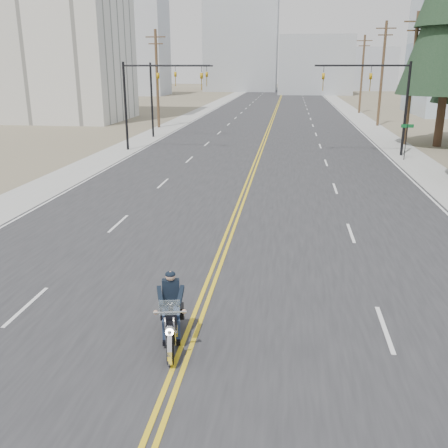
% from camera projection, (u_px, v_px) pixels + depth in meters
% --- Properties ---
extents(ground_plane, '(400.00, 400.00, 0.00)m').
position_uv_depth(ground_plane, '(162.00, 413.00, 9.94)').
color(ground_plane, '#776D56').
rests_on(ground_plane, ground).
extents(road, '(20.00, 200.00, 0.01)m').
position_uv_depth(road, '(275.00, 112.00, 76.13)').
color(road, '#303033').
rests_on(road, ground).
extents(sidewalk_left, '(3.00, 200.00, 0.01)m').
position_uv_depth(sidewalk_left, '(201.00, 111.00, 77.55)').
color(sidewalk_left, '#A5A5A0').
rests_on(sidewalk_left, ground).
extents(sidewalk_right, '(3.00, 200.00, 0.01)m').
position_uv_depth(sidewalk_right, '(352.00, 113.00, 74.71)').
color(sidewalk_right, '#A5A5A0').
rests_on(sidewalk_right, ground).
extents(traffic_mast_left, '(7.10, 0.26, 7.00)m').
position_uv_depth(traffic_mast_left, '(149.00, 89.00, 39.82)').
color(traffic_mast_left, black).
rests_on(traffic_mast_left, ground).
extents(traffic_mast_right, '(7.10, 0.26, 7.00)m').
position_uv_depth(traffic_mast_right, '(380.00, 90.00, 37.61)').
color(traffic_mast_right, black).
rests_on(traffic_mast_right, ground).
extents(traffic_mast_far, '(6.10, 0.26, 7.00)m').
position_uv_depth(traffic_mast_far, '(168.00, 86.00, 47.45)').
color(traffic_mast_far, black).
rests_on(traffic_mast_far, ground).
extents(street_sign, '(0.90, 0.06, 2.62)m').
position_uv_depth(street_sign, '(406.00, 136.00, 36.43)').
color(street_sign, black).
rests_on(street_sign, ground).
extents(utility_pole_c, '(2.20, 0.30, 11.00)m').
position_uv_depth(utility_pole_c, '(412.00, 78.00, 42.60)').
color(utility_pole_c, brown).
rests_on(utility_pole_c, ground).
extents(utility_pole_d, '(2.20, 0.30, 11.50)m').
position_uv_depth(utility_pole_d, '(382.00, 73.00, 56.71)').
color(utility_pole_d, brown).
rests_on(utility_pole_d, ground).
extents(utility_pole_e, '(2.20, 0.30, 11.00)m').
position_uv_depth(utility_pole_e, '(362.00, 73.00, 72.86)').
color(utility_pole_e, brown).
rests_on(utility_pole_e, ground).
extents(utility_pole_left, '(2.20, 0.30, 10.50)m').
position_uv_depth(utility_pole_left, '(157.00, 78.00, 55.22)').
color(utility_pole_left, brown).
rests_on(utility_pole_left, ground).
extents(haze_bldg_a, '(14.00, 12.00, 22.00)m').
position_uv_depth(haze_bldg_a, '(136.00, 48.00, 119.70)').
color(haze_bldg_a, '#B7BCC6').
rests_on(haze_bldg_a, ground).
extents(haze_bldg_b, '(18.00, 14.00, 14.00)m').
position_uv_depth(haze_bldg_b, '(315.00, 65.00, 125.05)').
color(haze_bldg_b, '#ADB2B7').
rests_on(haze_bldg_b, ground).
extents(haze_bldg_d, '(20.00, 15.00, 26.00)m').
position_uv_depth(haze_bldg_d, '(242.00, 43.00, 139.89)').
color(haze_bldg_d, '#ADB2B7').
rests_on(haze_bldg_d, ground).
extents(haze_bldg_e, '(14.00, 14.00, 12.00)m').
position_uv_depth(haze_bldg_e, '(370.00, 69.00, 146.89)').
color(haze_bldg_e, '#B7BCC6').
rests_on(haze_bldg_e, ground).
extents(haze_bldg_f, '(12.00, 12.00, 16.00)m').
position_uv_depth(haze_bldg_f, '(100.00, 62.00, 136.64)').
color(haze_bldg_f, '#ADB2B7').
rests_on(haze_bldg_f, ground).
extents(motorcyclist, '(1.44, 2.48, 1.82)m').
position_uv_depth(motorcyclist, '(171.00, 311.00, 12.17)').
color(motorcyclist, black).
rests_on(motorcyclist, ground).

